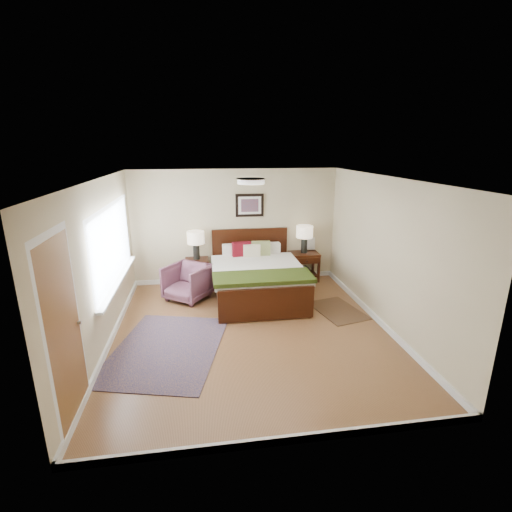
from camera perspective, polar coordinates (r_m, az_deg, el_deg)
name	(u,v)px	position (r m, az deg, el deg)	size (l,w,h in m)	color
floor	(251,331)	(6.31, -0.71, -11.42)	(5.00, 5.00, 0.00)	brown
back_wall	(236,227)	(8.24, -3.15, 4.55)	(4.50, 0.04, 2.50)	#C2B48C
front_wall	(288,337)	(3.55, 4.93, -12.29)	(4.50, 0.04, 2.50)	#C2B48C
left_wall	(101,266)	(5.97, -22.68, -1.42)	(0.04, 5.00, 2.50)	#C2B48C
right_wall	(385,253)	(6.52, 19.24, 0.39)	(0.04, 5.00, 2.50)	#C2B48C
ceiling	(251,179)	(5.59, -0.80, 11.83)	(4.50, 5.00, 0.02)	white
window	(114,246)	(6.58, -20.96, 1.50)	(0.11, 2.72, 1.32)	silver
door	(65,333)	(4.47, -27.36, -10.47)	(0.06, 1.00, 2.18)	silver
ceil_fixture	(251,181)	(5.60, -0.80, 11.47)	(0.44, 0.44, 0.08)	white
bed	(257,272)	(7.43, 0.14, -2.43)	(1.81, 2.20, 1.18)	#351707
wall_art	(250,205)	(8.16, -0.98, 7.81)	(0.62, 0.05, 0.50)	black
nightstand_left	(197,265)	(8.16, -9.07, -1.36)	(0.51, 0.46, 0.60)	#351707
nightstand_right	(304,264)	(8.50, 7.34, -1.16)	(0.65, 0.49, 0.65)	#351707
lamp_left	(196,240)	(8.03, -9.25, 2.48)	(0.36, 0.36, 0.61)	black
lamp_right	(305,234)	(8.33, 7.48, 3.40)	(0.36, 0.36, 0.61)	black
armchair	(187,282)	(7.52, -10.51, -3.99)	(0.76, 0.78, 0.71)	brown
rug_persian	(167,349)	(5.96, -13.53, -13.67)	(1.53, 2.17, 0.01)	#0D1341
rug_navy	(338,310)	(7.18, 12.45, -8.15)	(0.73, 1.10, 0.01)	black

